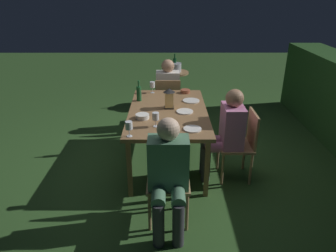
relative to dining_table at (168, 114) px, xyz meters
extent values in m
plane|color=#2D5123|center=(0.00, 0.00, -0.70)|extent=(16.00, 16.00, 0.00)
cube|color=olive|center=(0.00, 0.00, 0.03)|extent=(1.72, 1.00, 0.04)
cube|color=olive|center=(-0.79, -0.43, -0.35)|extent=(0.05, 0.05, 0.71)
cube|color=olive|center=(0.79, -0.43, -0.35)|extent=(0.05, 0.05, 0.71)
cube|color=olive|center=(-0.79, 0.43, -0.35)|extent=(0.05, 0.05, 0.71)
cube|color=olive|center=(0.79, 0.43, -0.35)|extent=(0.05, 0.05, 0.71)
cube|color=#9E7A51|center=(1.18, 0.00, -0.26)|extent=(0.40, 0.42, 0.03)
cube|color=#9E7A51|center=(0.99, 0.00, -0.04)|extent=(0.03, 0.40, 0.42)
cylinder|color=#9E7A51|center=(1.35, 0.18, -0.49)|extent=(0.03, 0.03, 0.42)
cylinder|color=#9E7A51|center=(1.35, -0.18, -0.49)|extent=(0.03, 0.03, 0.42)
cylinder|color=#9E7A51|center=(1.01, 0.18, -0.49)|extent=(0.03, 0.03, 0.42)
cylinder|color=#9E7A51|center=(1.01, -0.18, -0.49)|extent=(0.03, 0.03, 0.42)
cube|color=#4C7A5B|center=(1.24, 0.00, 0.00)|extent=(0.24, 0.38, 0.50)
sphere|color=beige|center=(1.24, 0.00, 0.34)|extent=(0.21, 0.21, 0.21)
cylinder|color=#4C7A5B|center=(1.38, 0.09, -0.24)|extent=(0.36, 0.13, 0.13)
cylinder|color=#4C7A5B|center=(1.38, -0.09, -0.24)|extent=(0.36, 0.13, 0.13)
cylinder|color=#333338|center=(1.54, 0.09, -0.47)|extent=(0.11, 0.11, 0.45)
cylinder|color=#333338|center=(1.54, -0.09, -0.47)|extent=(0.11, 0.11, 0.45)
cube|color=#9E7A51|center=(-1.18, 0.00, -0.26)|extent=(0.40, 0.42, 0.03)
cube|color=#9E7A51|center=(-0.99, 0.00, -0.04)|extent=(0.03, 0.40, 0.42)
cylinder|color=#9E7A51|center=(-1.35, -0.18, -0.49)|extent=(0.03, 0.03, 0.42)
cylinder|color=#9E7A51|center=(-1.35, 0.18, -0.49)|extent=(0.03, 0.03, 0.42)
cylinder|color=#9E7A51|center=(-1.01, -0.18, -0.49)|extent=(0.03, 0.03, 0.42)
cylinder|color=#9E7A51|center=(-1.01, 0.18, -0.49)|extent=(0.03, 0.03, 0.42)
cube|color=white|center=(-1.24, 0.00, 0.00)|extent=(0.24, 0.38, 0.50)
sphere|color=tan|center=(-1.24, 0.00, 0.34)|extent=(0.21, 0.21, 0.21)
cylinder|color=white|center=(-1.38, -0.09, -0.24)|extent=(0.36, 0.13, 0.13)
cylinder|color=white|center=(-1.38, 0.09, -0.24)|extent=(0.36, 0.13, 0.13)
cylinder|color=#333338|center=(-1.54, -0.09, -0.47)|extent=(0.11, 0.11, 0.45)
cylinder|color=#333338|center=(-1.54, 0.09, -0.47)|extent=(0.11, 0.11, 0.45)
cube|color=#9E7A51|center=(0.39, 0.82, -0.26)|extent=(0.42, 0.40, 0.03)
cube|color=#9E7A51|center=(0.39, 1.01, -0.04)|extent=(0.40, 0.03, 0.42)
cylinder|color=#9E7A51|center=(0.57, 0.65, -0.49)|extent=(0.03, 0.03, 0.42)
cylinder|color=#9E7A51|center=(0.21, 0.65, -0.49)|extent=(0.03, 0.03, 0.42)
cylinder|color=#9E7A51|center=(0.57, 0.99, -0.49)|extent=(0.03, 0.03, 0.42)
cylinder|color=#9E7A51|center=(0.21, 0.99, -0.49)|extent=(0.03, 0.03, 0.42)
cube|color=#C675A3|center=(0.39, 0.76, 0.00)|extent=(0.38, 0.24, 0.50)
sphere|color=#997051|center=(0.39, 0.76, 0.34)|extent=(0.21, 0.21, 0.21)
cylinder|color=#C675A3|center=(0.48, 0.62, -0.24)|extent=(0.13, 0.36, 0.13)
cylinder|color=#C675A3|center=(0.30, 0.62, -0.24)|extent=(0.13, 0.36, 0.13)
cylinder|color=#333338|center=(0.48, 0.46, -0.47)|extent=(0.11, 0.11, 0.45)
cylinder|color=#333338|center=(0.30, 0.46, -0.47)|extent=(0.11, 0.11, 0.45)
cube|color=black|center=(-0.08, 0.02, 0.06)|extent=(0.12, 0.12, 0.01)
cube|color=#F9D17A|center=(-0.08, 0.02, 0.17)|extent=(0.11, 0.11, 0.20)
cone|color=black|center=(-0.08, 0.02, 0.29)|extent=(0.15, 0.15, 0.05)
cylinder|color=#1E5B2D|center=(-0.37, -0.40, 0.15)|extent=(0.07, 0.07, 0.20)
cylinder|color=#1E5B2D|center=(-0.37, -0.40, 0.30)|extent=(0.03, 0.03, 0.09)
cylinder|color=silver|center=(0.53, -0.14, 0.06)|extent=(0.06, 0.06, 0.00)
cylinder|color=silver|center=(0.53, -0.14, 0.10)|extent=(0.01, 0.01, 0.08)
cylinder|color=silver|center=(0.53, -0.14, 0.18)|extent=(0.08, 0.08, 0.08)
cylinder|color=maroon|center=(0.53, -0.14, 0.16)|extent=(0.07, 0.07, 0.03)
cylinder|color=silver|center=(-0.73, -0.23, 0.06)|extent=(0.06, 0.06, 0.00)
cylinder|color=silver|center=(-0.73, -0.23, 0.10)|extent=(0.01, 0.01, 0.08)
cylinder|color=silver|center=(-0.73, -0.23, 0.18)|extent=(0.08, 0.08, 0.08)
cylinder|color=maroon|center=(-0.73, -0.23, 0.16)|extent=(0.07, 0.07, 0.03)
cylinder|color=silver|center=(0.78, -0.41, 0.06)|extent=(0.06, 0.06, 0.00)
cylinder|color=silver|center=(0.78, -0.41, 0.10)|extent=(0.01, 0.01, 0.08)
cylinder|color=silver|center=(0.78, -0.41, 0.18)|extent=(0.08, 0.08, 0.08)
cylinder|color=maroon|center=(0.78, -0.41, 0.16)|extent=(0.07, 0.07, 0.03)
cylinder|color=white|center=(0.61, 0.27, 0.06)|extent=(0.20, 0.20, 0.01)
cylinder|color=silver|center=(-0.34, 0.32, 0.06)|extent=(0.23, 0.23, 0.01)
cylinder|color=white|center=(0.07, 0.21, 0.06)|extent=(0.21, 0.21, 0.01)
cylinder|color=#9E5138|center=(-0.73, 0.26, 0.08)|extent=(0.14, 0.14, 0.05)
cylinder|color=#424C1E|center=(-0.73, 0.26, 0.09)|extent=(0.12, 0.12, 0.01)
cylinder|color=silver|center=(0.29, -0.31, 0.08)|extent=(0.16, 0.16, 0.05)
cylinder|color=tan|center=(0.29, -0.31, 0.09)|extent=(0.14, 0.14, 0.02)
cylinder|color=#937047|center=(-2.30, 0.14, -0.03)|extent=(0.55, 0.55, 0.03)
cylinder|color=#937047|center=(-2.30, 0.14, -0.37)|extent=(0.07, 0.07, 0.65)
cylinder|color=#937047|center=(-2.30, 0.14, -0.69)|extent=(0.42, 0.42, 0.02)
cylinder|color=#B2B7BF|center=(-2.30, 0.14, 0.07)|extent=(0.26, 0.26, 0.17)
cylinder|color=white|center=(-2.30, 0.14, 0.11)|extent=(0.23, 0.23, 0.04)
cylinder|color=#144723|center=(-2.35, 0.14, 0.16)|extent=(0.07, 0.07, 0.16)
cylinder|color=#144723|center=(-2.35, 0.14, 0.29)|extent=(0.03, 0.03, 0.09)
camera|label=1|loc=(3.76, -0.01, 1.49)|focal=33.34mm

